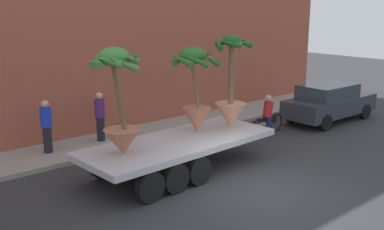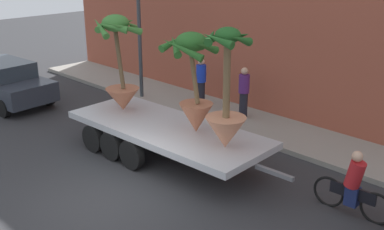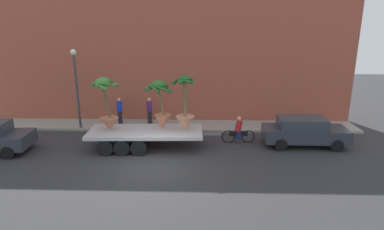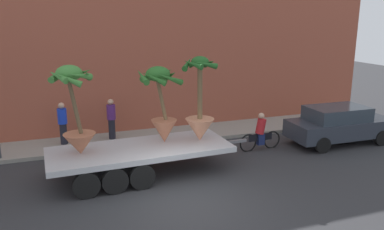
{
  "view_description": "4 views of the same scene",
  "coord_description": "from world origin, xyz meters",
  "px_view_note": "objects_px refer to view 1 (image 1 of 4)",
  "views": [
    {
      "loc": [
        -8.68,
        -7.42,
        4.84
      ],
      "look_at": [
        0.44,
        3.24,
        1.38
      ],
      "focal_mm": 42.72,
      "sensor_mm": 36.0,
      "label": 1
    },
    {
      "loc": [
        8.14,
        -5.56,
        5.58
      ],
      "look_at": [
        0.32,
        2.31,
        1.59
      ],
      "focal_mm": 43.84,
      "sensor_mm": 36.0,
      "label": 2
    },
    {
      "loc": [
        2.2,
        -13.4,
        6.29
      ],
      "look_at": [
        1.7,
        2.64,
        1.77
      ],
      "focal_mm": 29.64,
      "sensor_mm": 36.0,
      "label": 3
    },
    {
      "loc": [
        -3.18,
        -9.6,
        5.2
      ],
      "look_at": [
        1.34,
        3.21,
        1.7
      ],
      "focal_mm": 36.3,
      "sensor_mm": 36.0,
      "label": 4
    }
  ],
  "objects_px": {
    "potted_palm_front": "(231,95)",
    "cyclist": "(268,117)",
    "flatbed_trailer": "(172,149)",
    "pedestrian_far_left": "(100,116)",
    "potted_palm_rear": "(120,105)",
    "pedestrian_near_gate": "(47,125)",
    "potted_palm_middle": "(195,91)",
    "parked_car": "(329,102)"
  },
  "relations": [
    {
      "from": "potted_palm_middle",
      "to": "pedestrian_near_gate",
      "type": "relative_size",
      "value": 1.53
    },
    {
      "from": "flatbed_trailer",
      "to": "pedestrian_far_left",
      "type": "distance_m",
      "value": 3.87
    },
    {
      "from": "parked_car",
      "to": "pedestrian_far_left",
      "type": "distance_m",
      "value": 9.48
    },
    {
      "from": "potted_palm_middle",
      "to": "parked_car",
      "type": "height_order",
      "value": "potted_palm_middle"
    },
    {
      "from": "potted_palm_middle",
      "to": "pedestrian_near_gate",
      "type": "height_order",
      "value": "potted_palm_middle"
    },
    {
      "from": "potted_palm_front",
      "to": "pedestrian_far_left",
      "type": "distance_m",
      "value": 4.68
    },
    {
      "from": "potted_palm_rear",
      "to": "pedestrian_near_gate",
      "type": "height_order",
      "value": "potted_palm_rear"
    },
    {
      "from": "flatbed_trailer",
      "to": "cyclist",
      "type": "relative_size",
      "value": 3.81
    },
    {
      "from": "flatbed_trailer",
      "to": "pedestrian_far_left",
      "type": "height_order",
      "value": "pedestrian_far_left"
    },
    {
      "from": "potted_palm_front",
      "to": "pedestrian_far_left",
      "type": "relative_size",
      "value": 1.71
    },
    {
      "from": "potted_palm_rear",
      "to": "pedestrian_far_left",
      "type": "distance_m",
      "value": 4.36
    },
    {
      "from": "potted_palm_rear",
      "to": "pedestrian_near_gate",
      "type": "distance_m",
      "value": 4.05
    },
    {
      "from": "flatbed_trailer",
      "to": "pedestrian_near_gate",
      "type": "height_order",
      "value": "pedestrian_near_gate"
    },
    {
      "from": "flatbed_trailer",
      "to": "potted_palm_rear",
      "type": "distance_m",
      "value": 2.29
    },
    {
      "from": "flatbed_trailer",
      "to": "pedestrian_near_gate",
      "type": "distance_m",
      "value": 4.36
    },
    {
      "from": "potted_palm_middle",
      "to": "cyclist",
      "type": "distance_m",
      "value": 4.56
    },
    {
      "from": "pedestrian_far_left",
      "to": "flatbed_trailer",
      "type": "bearing_deg",
      "value": -87.87
    },
    {
      "from": "flatbed_trailer",
      "to": "potted_palm_front",
      "type": "bearing_deg",
      "value": 0.63
    },
    {
      "from": "potted_palm_middle",
      "to": "potted_palm_rear",
      "type": "bearing_deg",
      "value": -174.59
    },
    {
      "from": "potted_palm_middle",
      "to": "potted_palm_front",
      "type": "xyz_separation_m",
      "value": [
        1.29,
        -0.22,
        -0.26
      ]
    },
    {
      "from": "parked_car",
      "to": "potted_palm_middle",
      "type": "bearing_deg",
      "value": -177.56
    },
    {
      "from": "flatbed_trailer",
      "to": "cyclist",
      "type": "xyz_separation_m",
      "value": [
        5.27,
        0.94,
        -0.1
      ]
    },
    {
      "from": "parked_car",
      "to": "pedestrian_far_left",
      "type": "xyz_separation_m",
      "value": [
        -8.89,
        3.28,
        0.22
      ]
    },
    {
      "from": "flatbed_trailer",
      "to": "parked_car",
      "type": "height_order",
      "value": "parked_car"
    },
    {
      "from": "flatbed_trailer",
      "to": "potted_palm_rear",
      "type": "relative_size",
      "value": 2.5
    },
    {
      "from": "potted_palm_front",
      "to": "pedestrian_far_left",
      "type": "bearing_deg",
      "value": 123.11
    },
    {
      "from": "potted_palm_rear",
      "to": "potted_palm_front",
      "type": "bearing_deg",
      "value": 0.58
    },
    {
      "from": "potted_palm_rear",
      "to": "parked_car",
      "type": "bearing_deg",
      "value": 3.23
    },
    {
      "from": "flatbed_trailer",
      "to": "potted_palm_rear",
      "type": "height_order",
      "value": "potted_palm_rear"
    },
    {
      "from": "potted_palm_front",
      "to": "pedestrian_far_left",
      "type": "xyz_separation_m",
      "value": [
        -2.5,
        3.83,
        -0.99
      ]
    },
    {
      "from": "potted_palm_front",
      "to": "cyclist",
      "type": "relative_size",
      "value": 1.59
    },
    {
      "from": "potted_palm_rear",
      "to": "cyclist",
      "type": "bearing_deg",
      "value": 7.77
    },
    {
      "from": "parked_car",
      "to": "pedestrian_near_gate",
      "type": "height_order",
      "value": "pedestrian_near_gate"
    },
    {
      "from": "potted_palm_middle",
      "to": "pedestrian_near_gate",
      "type": "bearing_deg",
      "value": 131.37
    },
    {
      "from": "cyclist",
      "to": "pedestrian_near_gate",
      "type": "height_order",
      "value": "pedestrian_near_gate"
    },
    {
      "from": "pedestrian_far_left",
      "to": "potted_palm_front",
      "type": "bearing_deg",
      "value": -56.89
    },
    {
      "from": "pedestrian_far_left",
      "to": "potted_palm_rear",
      "type": "bearing_deg",
      "value": -111.9
    },
    {
      "from": "potted_palm_rear",
      "to": "pedestrian_far_left",
      "type": "xyz_separation_m",
      "value": [
        1.56,
        3.87,
        -1.26
      ]
    },
    {
      "from": "potted_palm_rear",
      "to": "potted_palm_middle",
      "type": "bearing_deg",
      "value": 5.41
    },
    {
      "from": "cyclist",
      "to": "pedestrian_far_left",
      "type": "distance_m",
      "value": 6.16
    },
    {
      "from": "pedestrian_far_left",
      "to": "parked_car",
      "type": "bearing_deg",
      "value": -20.26
    },
    {
      "from": "potted_palm_middle",
      "to": "potted_palm_front",
      "type": "bearing_deg",
      "value": -9.72
    }
  ]
}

